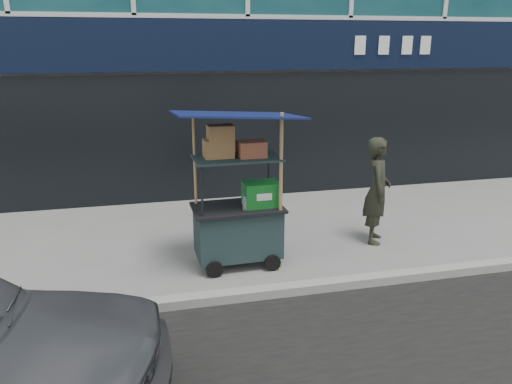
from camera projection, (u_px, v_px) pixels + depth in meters
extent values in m
plane|color=gray|center=(314.00, 283.00, 6.38)|extent=(80.00, 80.00, 0.00)
cube|color=#979890|center=(320.00, 286.00, 6.18)|extent=(80.00, 0.18, 0.12)
cube|color=black|center=(248.00, 45.00, 9.14)|extent=(15.68, 0.06, 0.90)
cube|color=black|center=(248.00, 137.00, 9.67)|extent=(15.68, 0.04, 2.40)
cube|color=#19292A|center=(238.00, 232.00, 6.82)|extent=(1.15, 0.69, 0.66)
cylinder|color=black|center=(215.00, 270.00, 6.50)|extent=(0.23, 0.05, 0.23)
cylinder|color=black|center=(272.00, 263.00, 6.70)|extent=(0.23, 0.05, 0.23)
cube|color=black|center=(237.00, 208.00, 6.72)|extent=(1.22, 0.77, 0.04)
cylinder|color=black|center=(202.00, 193.00, 6.23)|extent=(0.03, 0.03, 0.71)
cylinder|color=black|center=(281.00, 187.00, 6.49)|extent=(0.03, 0.03, 0.71)
cylinder|color=black|center=(195.00, 181.00, 6.75)|extent=(0.03, 0.03, 0.71)
cylinder|color=black|center=(268.00, 176.00, 7.01)|extent=(0.03, 0.03, 0.71)
cube|color=#19292A|center=(237.00, 158.00, 6.52)|extent=(1.15, 0.69, 0.03)
cylinder|color=olive|center=(281.00, 194.00, 6.52)|extent=(0.05, 0.05, 2.12)
cylinder|color=olive|center=(196.00, 191.00, 6.79)|extent=(0.04, 0.04, 2.02)
cube|color=#0D0E4D|center=(236.00, 115.00, 6.36)|extent=(1.63, 1.17, 0.19)
cube|color=#0F601C|center=(261.00, 194.00, 6.70)|extent=(0.48, 0.34, 0.33)
cylinder|color=silver|center=(245.00, 204.00, 6.52)|extent=(0.06, 0.06, 0.19)
cylinder|color=#193CBC|center=(245.00, 196.00, 6.49)|extent=(0.03, 0.03, 0.02)
cube|color=brown|center=(218.00, 148.00, 6.47)|extent=(0.38, 0.29, 0.24)
cube|color=#996642|center=(252.00, 149.00, 6.49)|extent=(0.36, 0.27, 0.21)
cube|color=brown|center=(220.00, 132.00, 6.39)|extent=(0.34, 0.25, 0.19)
imported|color=#26271D|center=(377.00, 190.00, 7.51)|extent=(0.60, 0.70, 1.63)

